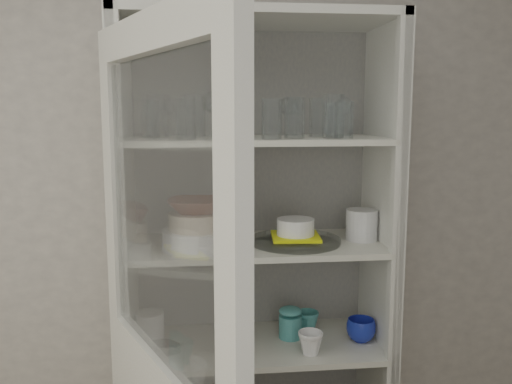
% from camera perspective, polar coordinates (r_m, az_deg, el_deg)
% --- Properties ---
extents(wall_back, '(3.60, 0.02, 2.60)m').
position_cam_1_polar(wall_back, '(2.28, -5.63, -3.08)').
color(wall_back, gray).
rests_on(wall_back, ground).
extents(pantry_cabinet, '(1.00, 0.45, 2.10)m').
position_cam_1_polar(pantry_cabinet, '(2.23, -0.18, -12.90)').
color(pantry_cabinet, '#BCB9A2').
rests_on(pantry_cabinet, floor).
extents(tumbler_0, '(0.07, 0.07, 0.14)m').
position_cam_1_polar(tumbler_0, '(1.87, -7.39, 7.62)').
color(tumbler_0, silver).
rests_on(tumbler_0, shelf_glass).
extents(tumbler_1, '(0.07, 0.07, 0.13)m').
position_cam_1_polar(tumbler_1, '(1.87, -2.77, 7.61)').
color(tumbler_1, silver).
rests_on(tumbler_1, shelf_glass).
extents(tumbler_2, '(0.08, 0.08, 0.14)m').
position_cam_1_polar(tumbler_2, '(1.88, -1.99, 7.76)').
color(tumbler_2, silver).
rests_on(tumbler_2, shelf_glass).
extents(tumbler_3, '(0.09, 0.09, 0.14)m').
position_cam_1_polar(tumbler_3, '(1.87, 1.66, 7.69)').
color(tumbler_3, silver).
rests_on(tumbler_3, shelf_glass).
extents(tumbler_4, '(0.09, 0.09, 0.14)m').
position_cam_1_polar(tumbler_4, '(1.92, 4.07, 7.79)').
color(tumbler_4, silver).
rests_on(tumbler_4, shelf_glass).
extents(tumbler_5, '(0.08, 0.08, 0.13)m').
position_cam_1_polar(tumbler_5, '(1.91, 9.26, 7.47)').
color(tumbler_5, silver).
rests_on(tumbler_5, shelf_glass).
extents(tumbler_6, '(0.10, 0.10, 0.15)m').
position_cam_1_polar(tumbler_6, '(1.96, 8.14, 7.90)').
color(tumbler_6, silver).
rests_on(tumbler_6, shelf_glass).
extents(tumbler_7, '(0.09, 0.09, 0.15)m').
position_cam_1_polar(tumbler_7, '(2.00, -10.36, 7.86)').
color(tumbler_7, silver).
rests_on(tumbler_7, shelf_glass).
extents(tumbler_8, '(0.09, 0.09, 0.14)m').
position_cam_1_polar(tumbler_8, '(2.02, -11.13, 7.59)').
color(tumbler_8, silver).
rests_on(tumbler_8, shelf_glass).
extents(tumbler_9, '(0.09, 0.09, 0.16)m').
position_cam_1_polar(tumbler_9, '(2.03, -6.47, 7.97)').
color(tumbler_9, silver).
rests_on(tumbler_9, shelf_glass).
extents(tumbler_10, '(0.07, 0.07, 0.14)m').
position_cam_1_polar(tumbler_10, '(2.01, -1.59, 7.85)').
color(tumbler_10, silver).
rests_on(tumbler_10, shelf_glass).
extents(tumbler_11, '(0.08, 0.08, 0.13)m').
position_cam_1_polar(tumbler_11, '(2.04, 8.11, 7.52)').
color(tumbler_11, silver).
rests_on(tumbler_11, shelf_glass).
extents(goblet_0, '(0.07, 0.07, 0.16)m').
position_cam_1_polar(goblet_0, '(2.13, -9.45, 7.96)').
color(goblet_0, silver).
rests_on(goblet_0, shelf_glass).
extents(goblet_1, '(0.08, 0.08, 0.18)m').
position_cam_1_polar(goblet_1, '(2.09, -4.53, 8.41)').
color(goblet_1, silver).
rests_on(goblet_1, shelf_glass).
extents(goblet_2, '(0.07, 0.07, 0.16)m').
position_cam_1_polar(goblet_2, '(2.16, 3.43, 8.14)').
color(goblet_2, silver).
rests_on(goblet_2, shelf_glass).
extents(goblet_3, '(0.07, 0.07, 0.16)m').
position_cam_1_polar(goblet_3, '(2.16, 9.17, 8.04)').
color(goblet_3, silver).
rests_on(goblet_3, shelf_glass).
extents(plate_stack_front, '(0.25, 0.25, 0.07)m').
position_cam_1_polar(plate_stack_front, '(1.99, -6.23, -4.93)').
color(plate_stack_front, white).
rests_on(plate_stack_front, shelf_plates).
extents(plate_stack_back, '(0.21, 0.21, 0.11)m').
position_cam_1_polar(plate_stack_back, '(2.18, -4.95, -3.14)').
color(plate_stack_back, white).
rests_on(plate_stack_back, shelf_plates).
extents(cream_bowl, '(0.22, 0.22, 0.06)m').
position_cam_1_polar(cream_bowl, '(1.97, -6.26, -3.06)').
color(cream_bowl, beige).
rests_on(cream_bowl, plate_stack_front).
extents(terracotta_bowl, '(0.22, 0.22, 0.05)m').
position_cam_1_polar(terracotta_bowl, '(1.96, -6.29, -1.44)').
color(terracotta_bowl, '#59261A').
rests_on(terracotta_bowl, cream_bowl).
extents(glass_platter, '(0.41, 0.41, 0.02)m').
position_cam_1_polar(glass_platter, '(2.06, 4.17, -5.12)').
color(glass_platter, silver).
rests_on(glass_platter, shelf_plates).
extents(yellow_trivet, '(0.19, 0.19, 0.01)m').
position_cam_1_polar(yellow_trivet, '(2.06, 4.18, -4.69)').
color(yellow_trivet, yellow).
rests_on(yellow_trivet, glass_platter).
extents(white_ramekin, '(0.15, 0.15, 0.06)m').
position_cam_1_polar(white_ramekin, '(2.05, 4.19, -3.68)').
color(white_ramekin, white).
rests_on(white_ramekin, yellow_trivet).
extents(grey_bowl_stack, '(0.12, 0.12, 0.12)m').
position_cam_1_polar(grey_bowl_stack, '(2.13, 11.07, -3.41)').
color(grey_bowl_stack, silver).
rests_on(grey_bowl_stack, shelf_plates).
extents(mug_blue, '(0.13, 0.13, 0.09)m').
position_cam_1_polar(mug_blue, '(2.23, 10.99, -14.07)').
color(mug_blue, '#122B96').
rests_on(mug_blue, shelf_mugs).
extents(mug_teal, '(0.10, 0.10, 0.09)m').
position_cam_1_polar(mug_teal, '(2.28, 5.42, -13.45)').
color(mug_teal, '#1D7878').
rests_on(mug_teal, shelf_mugs).
extents(mug_white, '(0.12, 0.12, 0.09)m').
position_cam_1_polar(mug_white, '(2.09, 5.76, -15.54)').
color(mug_white, white).
rests_on(mug_white, shelf_mugs).
extents(teal_jar, '(0.09, 0.09, 0.11)m').
position_cam_1_polar(teal_jar, '(2.22, 3.62, -13.73)').
color(teal_jar, '#1D7878').
rests_on(teal_jar, shelf_mugs).
extents(measuring_cups, '(0.09, 0.09, 0.04)m').
position_cam_1_polar(measuring_cups, '(2.14, -9.85, -15.85)').
color(measuring_cups, '#B1B1B1').
rests_on(measuring_cups, shelf_mugs).
extents(white_canister, '(0.14, 0.14, 0.13)m').
position_cam_1_polar(white_canister, '(2.20, -11.07, -13.90)').
color(white_canister, white).
rests_on(white_canister, shelf_mugs).
extents(tumbler_12, '(0.07, 0.07, 0.14)m').
position_cam_1_polar(tumbler_12, '(2.05, 6.62, 7.80)').
color(tumbler_12, silver).
rests_on(tumbler_12, shelf_glass).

